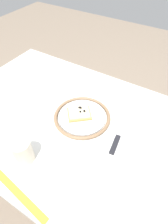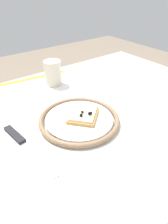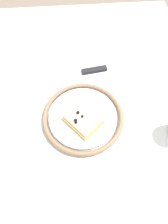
{
  "view_description": "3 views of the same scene",
  "coord_description": "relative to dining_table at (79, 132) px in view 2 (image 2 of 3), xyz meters",
  "views": [
    {
      "loc": [
        0.32,
        -0.44,
        1.36
      ],
      "look_at": [
        0.03,
        0.05,
        0.76
      ],
      "focal_mm": 30.56,
      "sensor_mm": 36.0,
      "label": 1
    },
    {
      "loc": [
        0.31,
        0.44,
        1.1
      ],
      "look_at": [
        -0.01,
        0.02,
        0.74
      ],
      "focal_mm": 31.76,
      "sensor_mm": 36.0,
      "label": 2
    },
    {
      "loc": [
        -0.25,
        0.06,
        1.27
      ],
      "look_at": [
        0.04,
        0.03,
        0.74
      ],
      "focal_mm": 31.33,
      "sensor_mm": 36.0,
      "label": 3
    }
  ],
  "objects": [
    {
      "name": "dining_table",
      "position": [
        0.0,
        0.0,
        0.0
      ],
      "size": [
        1.2,
        0.77,
        0.73
      ],
      "color": "white",
      "rests_on": "ground_plane"
    },
    {
      "name": "plate",
      "position": [
        0.02,
        0.04,
        0.09
      ],
      "size": [
        0.25,
        0.25,
        0.02
      ],
      "color": "white",
      "rests_on": "dining_table"
    },
    {
      "name": "pizza_slice_near",
      "position": [
        0.01,
        0.04,
        0.1
      ],
      "size": [
        0.13,
        0.13,
        0.03
      ],
      "color": "tan",
      "rests_on": "plate"
    },
    {
      "name": "knife",
      "position": [
        0.2,
        0.01,
        0.08
      ],
      "size": [
        0.05,
        0.24,
        0.01
      ],
      "color": "silver",
      "rests_on": "dining_table"
    },
    {
      "name": "fork",
      "position": [
        -0.16,
        0.02,
        0.08
      ],
      "size": [
        0.05,
        0.2,
        0.0
      ],
      "color": "silver",
      "rests_on": "dining_table"
    },
    {
      "name": "cup",
      "position": [
        -0.05,
        -0.24,
        0.13
      ],
      "size": [
        0.07,
        0.07,
        0.1
      ],
      "primitive_type": "cylinder",
      "color": "beige",
      "rests_on": "dining_table"
    },
    {
      "name": "measuring_tape",
      "position": [
        0.0,
        -0.35,
        0.08
      ],
      "size": [
        0.31,
        0.06,
        0.0
      ],
      "primitive_type": "cube",
      "rotation": [
        0.0,
        0.0,
        -0.13
      ],
      "color": "yellow",
      "rests_on": "dining_table"
    }
  ]
}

